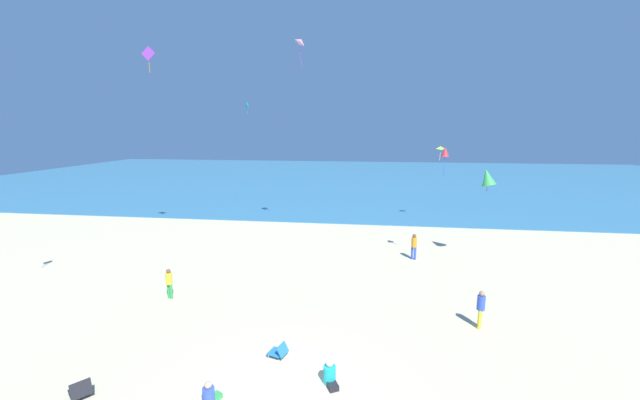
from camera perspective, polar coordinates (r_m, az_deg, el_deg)
The scene contains 15 objects.
ground_plane at distance 21.19m, azimuth 0.66°, elevation -11.19°, with size 120.00×120.00×0.00m, color beige.
ocean_water at distance 61.04m, azimuth 5.29°, elevation 3.40°, with size 120.00×60.00×0.05m, color teal.
beach_chair_near_camera at distance 14.28m, azimuth -6.30°, elevation -22.00°, with size 0.76×0.69×0.51m.
beach_chair_far_left at distance 14.49m, azimuth -32.81°, elevation -23.24°, with size 0.87×0.86×0.56m.
person_0 at distance 23.74m, azimuth 14.20°, elevation -6.66°, with size 0.42×0.42×1.63m.
person_1 at distance 13.00m, azimuth 1.54°, elevation -25.25°, with size 0.61×0.74×0.83m.
person_2 at distance 16.89m, azimuth 23.40°, elevation -14.75°, with size 0.41×0.41×1.58m.
person_3 at distance 19.40m, azimuth -22.09°, elevation -11.49°, with size 0.37×0.37×1.47m.
person_4 at distance 12.76m, azimuth -16.53°, elevation -26.72°, with size 0.54×0.66×0.74m.
kite_purple at distance 28.26m, azimuth -24.80°, elevation 19.64°, with size 0.94×0.19×1.66m.
kite_red at distance 22.17m, azimuth 18.61°, elevation 6.99°, with size 0.50×0.50×1.62m.
kite_lime at distance 32.53m, azimuth 17.99°, elevation 7.63°, with size 0.72×0.64×1.22m.
kite_green at distance 23.88m, azimuth 24.28°, elevation 3.15°, with size 1.28×1.32×1.39m.
kite_teal at distance 36.69m, azimuth -11.12°, elevation 13.85°, with size 0.47×0.64×1.07m.
kite_pink at distance 27.46m, azimuth -2.85°, elevation 23.08°, with size 0.76×0.89×1.87m.
Camera 1 is at (2.34, -9.49, 7.98)m, focal length 20.90 mm.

